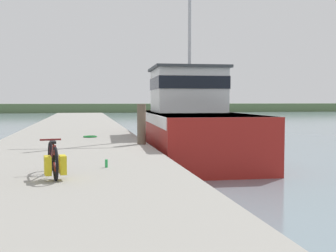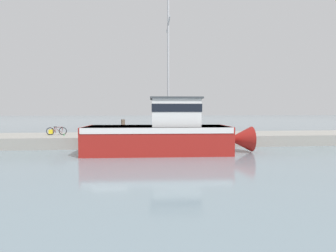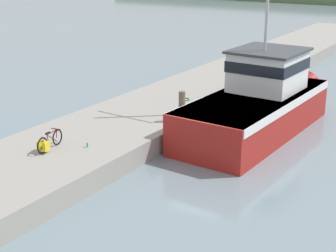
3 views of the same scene
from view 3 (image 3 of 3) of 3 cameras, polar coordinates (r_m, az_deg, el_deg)
The scene contains 7 objects.
ground_plane at distance 23.04m, azimuth 4.09°, elevation -2.76°, with size 320.00×320.00×0.00m, color gray.
dock_pier at distance 24.96m, azimuth -4.30°, elevation 0.05°, with size 5.49×80.00×0.91m, color gray.
fishing_boat_main at distance 25.59m, azimuth 10.16°, elevation 2.73°, with size 4.23×12.03×10.72m.
bicycle_touring at distance 20.97m, azimuth -13.18°, elevation -1.78°, with size 0.59×1.67×0.73m.
mooring_post at distance 23.91m, azimuth 1.56°, elevation 2.19°, with size 0.31×0.31×1.42m, color brown.
hose_coil at distance 27.61m, azimuth 1.81°, elevation 2.97°, with size 0.58×0.58×0.05m, color #197A2D.
water_bottle_by_bike at distance 21.08m, azimuth -8.94°, elevation -2.10°, with size 0.07×0.07×0.18m, color green.
Camera 3 is at (9.97, -19.00, 8.37)m, focal length 55.00 mm.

